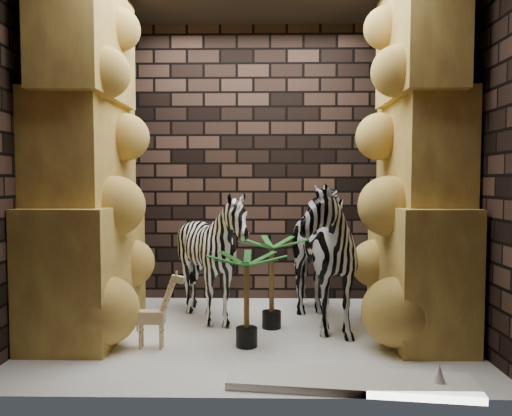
{
  "coord_description": "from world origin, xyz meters",
  "views": [
    {
      "loc": [
        0.12,
        -4.11,
        1.31
      ],
      "look_at": [
        0.05,
        0.15,
        1.07
      ],
      "focal_mm": 34.2,
      "sensor_mm": 36.0,
      "label": 1
    }
  ],
  "objects_px": {
    "zebra_right": "(310,242)",
    "palm_front": "(272,282)",
    "zebra_left": "(212,263)",
    "giraffe_toy": "(151,309)",
    "surfboard": "(350,381)",
    "palm_back": "(247,299)"
  },
  "relations": [
    {
      "from": "palm_front",
      "to": "palm_back",
      "type": "distance_m",
      "value": 0.53
    },
    {
      "from": "zebra_right",
      "to": "giraffe_toy",
      "type": "distance_m",
      "value": 1.5
    },
    {
      "from": "surfboard",
      "to": "zebra_right",
      "type": "bearing_deg",
      "value": 103.32
    },
    {
      "from": "palm_front",
      "to": "giraffe_toy",
      "type": "bearing_deg",
      "value": -150.34
    },
    {
      "from": "zebra_left",
      "to": "palm_back",
      "type": "height_order",
      "value": "zebra_left"
    },
    {
      "from": "zebra_right",
      "to": "palm_back",
      "type": "height_order",
      "value": "zebra_right"
    },
    {
      "from": "zebra_right",
      "to": "surfboard",
      "type": "bearing_deg",
      "value": -98.56
    },
    {
      "from": "giraffe_toy",
      "to": "palm_front",
      "type": "relative_size",
      "value": 0.76
    },
    {
      "from": "palm_back",
      "to": "giraffe_toy",
      "type": "bearing_deg",
      "value": -176.13
    },
    {
      "from": "palm_back",
      "to": "surfboard",
      "type": "bearing_deg",
      "value": -46.23
    },
    {
      "from": "giraffe_toy",
      "to": "palm_front",
      "type": "distance_m",
      "value": 1.1
    },
    {
      "from": "palm_front",
      "to": "surfboard",
      "type": "distance_m",
      "value": 1.36
    },
    {
      "from": "giraffe_toy",
      "to": "palm_back",
      "type": "height_order",
      "value": "palm_back"
    },
    {
      "from": "zebra_right",
      "to": "giraffe_toy",
      "type": "height_order",
      "value": "zebra_right"
    },
    {
      "from": "giraffe_toy",
      "to": "surfboard",
      "type": "xyz_separation_m",
      "value": [
        1.43,
        -0.67,
        -0.29
      ]
    },
    {
      "from": "giraffe_toy",
      "to": "zebra_right",
      "type": "bearing_deg",
      "value": 27.51
    },
    {
      "from": "zebra_left",
      "to": "zebra_right",
      "type": "bearing_deg",
      "value": 8.75
    },
    {
      "from": "giraffe_toy",
      "to": "surfboard",
      "type": "distance_m",
      "value": 1.61
    },
    {
      "from": "zebra_right",
      "to": "giraffe_toy",
      "type": "bearing_deg",
      "value": -169.38
    },
    {
      "from": "zebra_right",
      "to": "palm_front",
      "type": "distance_m",
      "value": 0.5
    },
    {
      "from": "zebra_left",
      "to": "palm_front",
      "type": "distance_m",
      "value": 0.58
    },
    {
      "from": "giraffe_toy",
      "to": "surfboard",
      "type": "height_order",
      "value": "giraffe_toy"
    }
  ]
}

